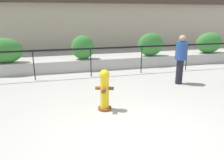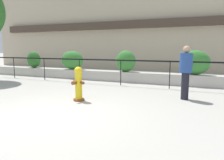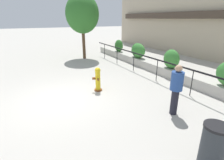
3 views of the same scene
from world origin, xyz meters
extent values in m
plane|color=#B2ADA3|center=(0.00, 0.00, 0.00)|extent=(120.00, 120.00, 0.00)
cube|color=#B7B2A8|center=(0.00, 6.00, 0.25)|extent=(18.00, 0.70, 0.50)
cube|color=black|center=(0.00, 4.90, 1.12)|extent=(15.00, 0.05, 0.06)
cylinder|color=black|center=(-2.14, 4.90, 0.57)|extent=(0.04, 0.04, 1.15)
cylinder|color=black|center=(0.00, 4.90, 0.57)|extent=(0.04, 0.04, 1.15)
cylinder|color=black|center=(2.14, 4.90, 0.57)|extent=(0.04, 0.04, 1.15)
cylinder|color=black|center=(4.29, 4.90, 0.57)|extent=(0.04, 0.04, 1.15)
ellipsoid|color=#387F33|center=(-3.27, 6.00, 1.00)|extent=(1.34, 0.67, 1.00)
ellipsoid|color=#387F33|center=(-0.16, 6.00, 1.02)|extent=(1.00, 0.62, 1.04)
ellipsoid|color=#387F33|center=(3.03, 6.00, 1.03)|extent=(1.26, 0.58, 1.07)
ellipsoid|color=#387F33|center=(6.23, 6.00, 1.01)|extent=(1.44, 0.70, 1.03)
cylinder|color=brown|center=(-0.18, 1.66, 0.03)|extent=(0.45, 0.45, 0.06)
cylinder|color=gold|center=(-0.18, 1.66, 0.48)|extent=(0.28, 0.28, 0.85)
sphere|color=gold|center=(-0.18, 1.66, 0.95)|extent=(0.25, 0.25, 0.25)
cylinder|color=brown|center=(-0.24, 1.49, 0.59)|extent=(0.15, 0.17, 0.11)
cylinder|color=brown|center=(-0.34, 1.72, 0.59)|extent=(0.15, 0.13, 0.09)
cylinder|color=brown|center=(-0.01, 1.61, 0.59)|extent=(0.15, 0.13, 0.09)
cylinder|color=black|center=(2.89, 3.16, 0.44)|extent=(0.33, 0.33, 0.88)
cylinder|color=#26478C|center=(2.89, 3.16, 1.19)|extent=(0.54, 0.54, 0.62)
sphere|color=tan|center=(2.89, 3.16, 1.61)|extent=(0.23, 0.23, 0.23)
camera|label=1|loc=(-1.32, -3.49, 2.41)|focal=35.00mm
camera|label=2|loc=(3.48, -4.15, 1.65)|focal=35.00mm
camera|label=3|loc=(6.65, -1.14, 3.11)|focal=28.00mm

